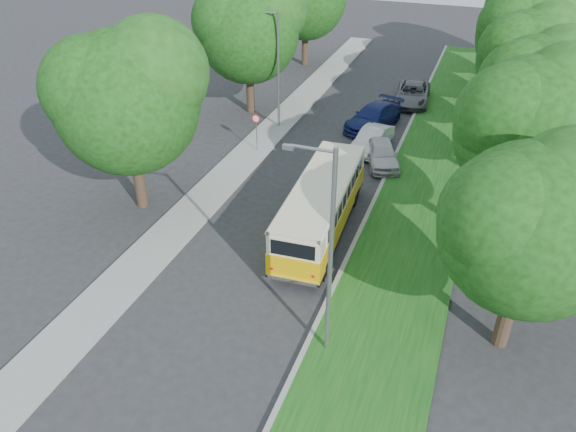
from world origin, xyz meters
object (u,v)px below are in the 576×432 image
(car_silver, at_px, (382,153))
(car_grey, at_px, (413,94))
(lamppost_near, at_px, (328,250))
(lamppost_far, at_px, (277,66))
(vintage_bus, at_px, (321,208))
(car_white, at_px, (372,140))
(car_blue, at_px, (373,117))

(car_silver, bearing_deg, car_grey, 68.95)
(lamppost_near, xyz_separation_m, lamppost_far, (-8.91, 18.50, -0.25))
(vintage_bus, distance_m, car_silver, 8.31)
(car_white, bearing_deg, lamppost_near, -73.27)
(lamppost_far, xyz_separation_m, car_blue, (6.01, 2.12, -3.37))
(car_white, relative_size, car_grey, 0.81)
(lamppost_near, height_order, car_white, lamppost_near)
(lamppost_near, xyz_separation_m, car_blue, (-2.89, 20.62, -3.62))
(lamppost_far, bearing_deg, car_blue, 19.44)
(lamppost_near, relative_size, vintage_bus, 0.87)
(car_white, bearing_deg, vintage_bus, -81.69)
(car_blue, bearing_deg, car_silver, -54.90)
(lamppost_far, xyz_separation_m, car_white, (6.72, -1.39, -3.44))
(lamppost_near, height_order, car_grey, lamppost_near)
(lamppost_far, bearing_deg, vintage_bus, -59.96)
(lamppost_far, distance_m, car_white, 7.67)
(lamppost_far, relative_size, car_blue, 1.46)
(lamppost_near, xyz_separation_m, car_silver, (-1.21, 15.42, -3.66))
(lamppost_far, bearing_deg, car_white, -11.67)
(lamppost_near, xyz_separation_m, car_grey, (-1.21, 26.13, -3.66))
(vintage_bus, height_order, car_blue, vintage_bus)
(lamppost_near, height_order, lamppost_far, lamppost_near)
(lamppost_near, distance_m, car_silver, 15.89)
(lamppost_near, height_order, car_blue, lamppost_near)
(lamppost_far, height_order, car_silver, lamppost_far)
(lamppost_near, distance_m, car_grey, 26.42)
(vintage_bus, bearing_deg, lamppost_near, -74.52)
(vintage_bus, distance_m, car_white, 9.92)
(lamppost_far, relative_size, car_white, 1.82)
(lamppost_far, distance_m, car_blue, 7.21)
(vintage_bus, bearing_deg, car_silver, 79.07)
(car_white, height_order, car_blue, car_blue)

